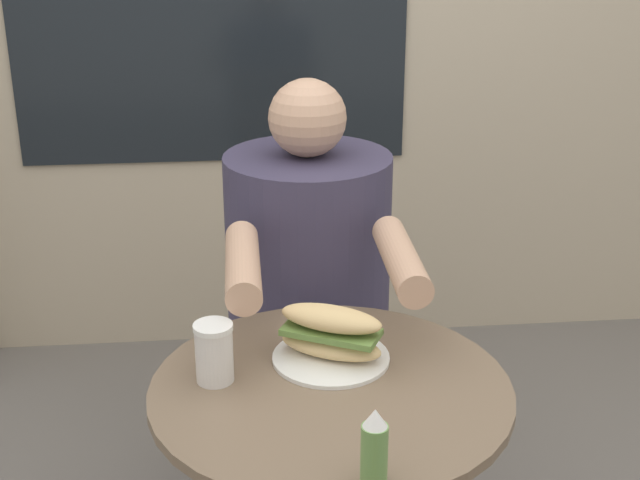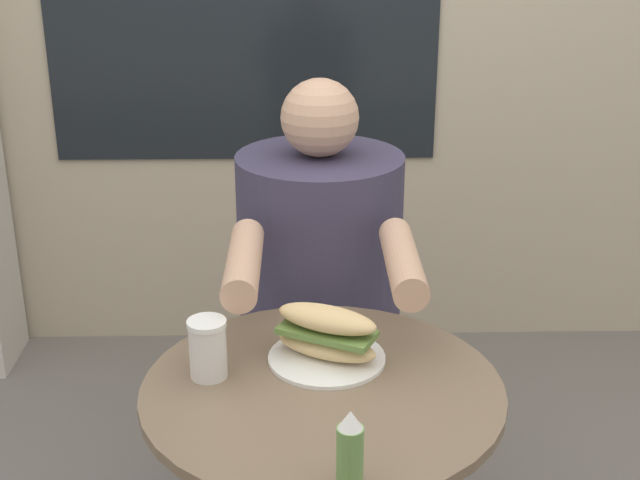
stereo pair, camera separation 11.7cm
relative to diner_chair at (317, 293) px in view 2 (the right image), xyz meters
name	(u,v)px [view 2 (the right image)]	position (x,y,z in m)	size (l,w,h in m)	color
diner_chair	(317,293)	(0.00, 0.00, 0.00)	(0.38, 0.38, 0.87)	brown
seated_diner	(320,359)	(0.00, -0.35, -0.01)	(0.39, 0.70, 1.19)	#38334C
sandwich_on_plate	(327,338)	(0.00, -0.79, 0.28)	(0.22, 0.22, 0.11)	white
drink_cup	(208,348)	(-0.21, -0.84, 0.29)	(0.07, 0.07, 0.11)	silver
condiment_bottle	(350,450)	(0.03, -1.16, 0.30)	(0.04, 0.04, 0.13)	#66934C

